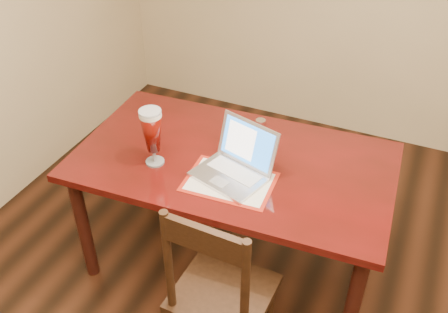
% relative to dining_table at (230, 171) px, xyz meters
% --- Properties ---
extents(room_shell, '(4.51, 5.01, 2.71)m').
position_rel_dining_table_xyz_m(room_shell, '(0.53, -0.66, 1.03)').
color(room_shell, tan).
rests_on(room_shell, ground).
extents(dining_table, '(1.79, 1.07, 1.15)m').
position_rel_dining_table_xyz_m(dining_table, '(0.00, 0.00, 0.00)').
color(dining_table, '#4D0B0A').
rests_on(dining_table, ground).
extents(dining_chair, '(0.47, 0.45, 1.08)m').
position_rel_dining_table_xyz_m(dining_chair, '(0.22, -0.63, -0.22)').
color(dining_chair, black).
rests_on(dining_chair, ground).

